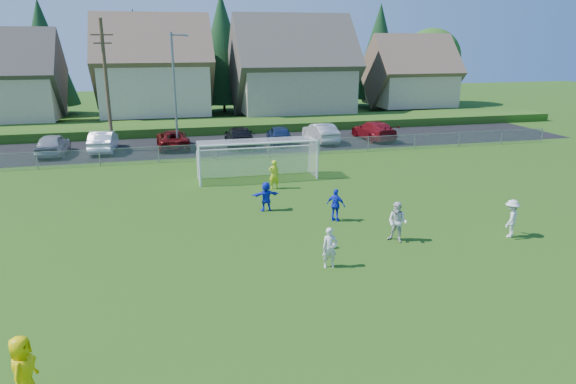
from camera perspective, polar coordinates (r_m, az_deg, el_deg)
name	(u,v)px	position (r m, az deg, el deg)	size (l,w,h in m)	color
ground	(344,295)	(18.07, 6.29, -11.32)	(160.00, 160.00, 0.00)	#193D0C
asphalt_lot	(232,144)	(43.64, -6.26, 5.31)	(60.00, 60.00, 0.00)	black
grass_embankment	(221,126)	(50.90, -7.46, 7.32)	(70.00, 6.00, 0.80)	#1E420F
soccer_ball	(334,246)	(21.79, 5.15, -5.94)	(0.22, 0.22, 0.22)	white
referee	(23,372)	(14.21, -27.33, -17.34)	(0.90, 0.59, 1.85)	yellow
player_white_a	(330,248)	(19.75, 4.65, -6.21)	(0.58, 0.38, 1.60)	silver
player_white_b	(397,222)	(22.60, 12.05, -3.30)	(0.86, 0.67, 1.78)	silver
player_white_c	(511,218)	(24.72, 23.55, -2.71)	(1.11, 0.64, 1.71)	silver
player_blue_a	(336,205)	(24.76, 5.34, -1.46)	(0.94, 0.39, 1.60)	#162CD4
player_blue_b	(266,196)	(26.18, -2.46, -0.48)	(1.41, 0.45, 1.53)	#162CD4
goalkeeper	(274,174)	(30.08, -1.57, 1.96)	(0.62, 0.41, 1.71)	#D0DE1A
car_a	(53,144)	(42.98, -24.68, 4.83)	(1.93, 4.80, 1.63)	#93949A
car_b	(103,141)	(42.88, -19.84, 5.33)	(1.73, 4.96, 1.63)	white
car_c	(173,139)	(42.80, -12.70, 5.76)	(2.40, 5.21, 1.45)	#55090A
car_d	(239,137)	(42.57, -5.42, 6.14)	(2.25, 5.53, 1.60)	black
car_e	(279,134)	(43.54, -0.98, 6.41)	(1.83, 4.54, 1.55)	#142246
car_f	(321,133)	(44.26, 3.65, 6.60)	(1.72, 4.94, 1.63)	#AEAEAE
car_g	(374,130)	(46.01, 9.51, 6.77)	(2.25, 5.53, 1.61)	maroon
soccer_goal	(257,153)	(32.23, -3.49, 4.33)	(7.42, 1.90, 2.50)	white
chainlink_fence	(242,150)	(38.18, -5.13, 4.68)	(52.06, 0.06, 1.20)	gray
streetlight	(175,89)	(41.11, -12.43, 11.15)	(1.38, 0.18, 9.00)	slate
utility_pole	(107,85)	(42.23, -19.50, 11.16)	(1.60, 0.26, 10.00)	#473321
houses_row	(228,51)	(57.92, -6.63, 15.34)	(53.90, 11.45, 13.27)	tan
tree_row	(214,53)	(64.05, -8.25, 15.00)	(65.98, 12.36, 13.80)	#382616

